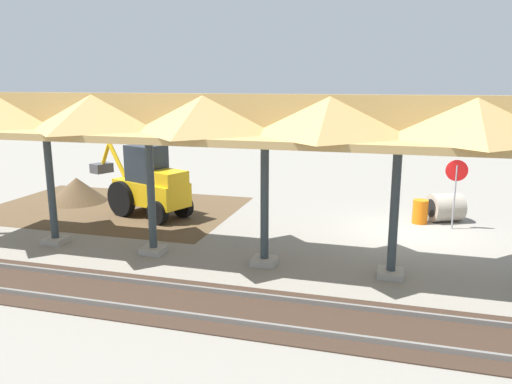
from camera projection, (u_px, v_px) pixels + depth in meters
The scene contains 9 objects.
ground_plane at pixel (411, 232), 17.70m from camera, with size 120.00×120.00×0.00m, color gray.
dirt_work_zone at pixel (113, 208), 21.02m from camera, with size 10.33×7.00×0.01m, color brown.
platform_canopy at pixel (204, 120), 14.16m from camera, with size 19.04×3.20×4.90m.
rail_tracks at pixel (419, 332), 10.58m from camera, with size 60.00×2.58×0.15m.
stop_sign at pixel (456, 179), 17.70m from camera, with size 0.76×0.06×2.53m.
backhoe at pixel (148, 184), 19.65m from camera, with size 5.09×3.00×2.82m.
dirt_mound at pixel (78, 202), 22.20m from camera, with size 5.19×5.19×2.18m, color brown.
concrete_pipe at pixel (445, 207), 19.02m from camera, with size 1.53×1.48×1.07m.
traffic_barrel at pixel (420, 212), 18.73m from camera, with size 0.56×0.56×0.90m, color orange.
Camera 1 is at (0.71, 17.83, 5.22)m, focal length 35.00 mm.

